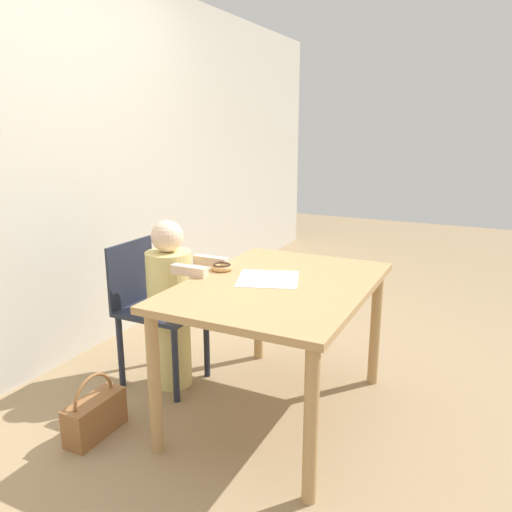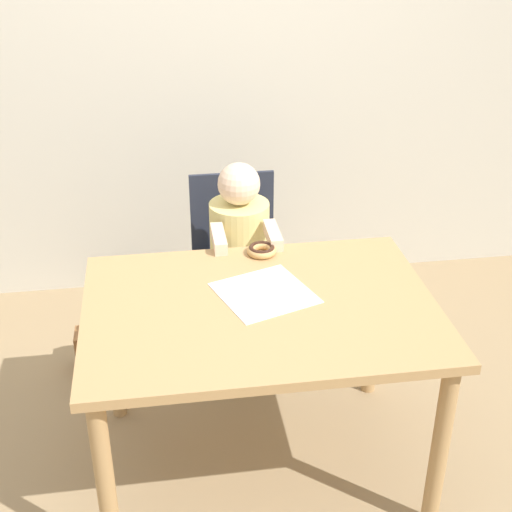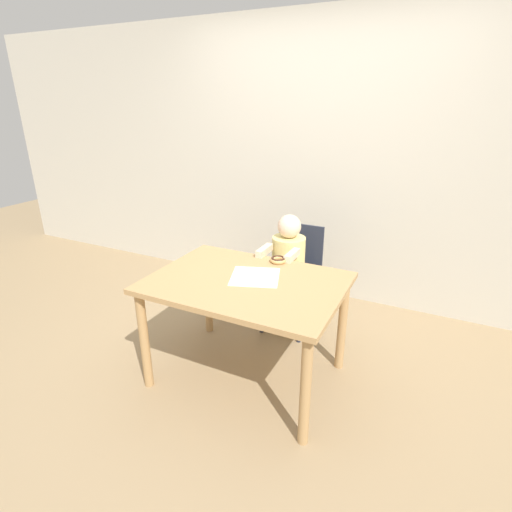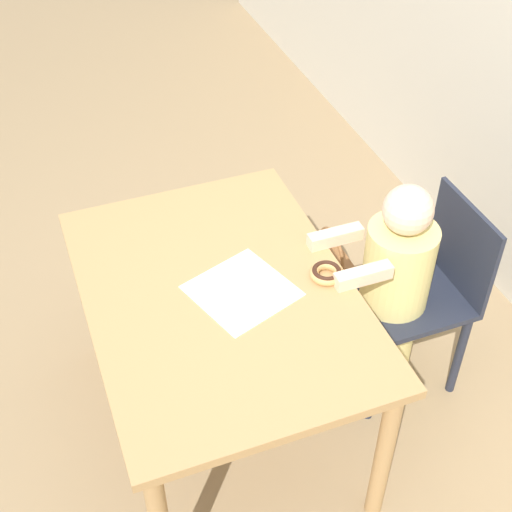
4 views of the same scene
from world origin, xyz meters
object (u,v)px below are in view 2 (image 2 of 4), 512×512
at_px(child_figure, 240,269).
at_px(donut, 262,250).
at_px(handbag, 112,346).
at_px(chair, 237,264).

relative_size(child_figure, donut, 8.60).
bearing_deg(handbag, child_figure, -4.57).
distance_m(child_figure, handbag, 0.71).
distance_m(chair, handbag, 0.69).
xyz_separation_m(chair, child_figure, (0.00, -0.12, 0.04)).
height_order(chair, handbag, chair).
distance_m(donut, handbag, 0.98).
bearing_deg(child_figure, handbag, 175.43).
xyz_separation_m(child_figure, donut, (0.05, -0.31, 0.25)).
bearing_deg(chair, donut, -83.85).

